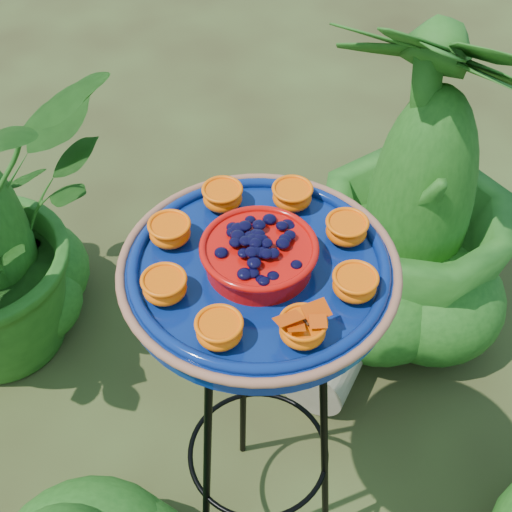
# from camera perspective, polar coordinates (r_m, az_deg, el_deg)

# --- Properties ---
(ground_plane) EXTENTS (20.00, 20.00, 0.00)m
(ground_plane) POSITION_cam_1_polar(r_m,az_deg,el_deg) (1.98, 2.98, -16.22)
(ground_plane) COLOR black
(ground_plane) RESTS_ON ground
(tripod_stand) EXTENTS (0.35, 0.36, 0.87)m
(tripod_stand) POSITION_cam_1_polar(r_m,az_deg,el_deg) (1.46, 0.19, -11.16)
(tripod_stand) COLOR black
(tripod_stand) RESTS_ON ground
(feeder_dish) EXTENTS (0.49, 0.49, 0.10)m
(feeder_dish) POSITION_cam_1_polar(r_m,az_deg,el_deg) (1.15, 0.24, -0.87)
(feeder_dish) COLOR navy
(feeder_dish) RESTS_ON tripod_stand
(driftwood_log) EXTENTS (0.52, 0.51, 0.18)m
(driftwood_log) POSITION_cam_1_polar(r_m,az_deg,el_deg) (2.14, 7.32, -5.39)
(driftwood_log) COLOR gray
(driftwood_log) RESTS_ON ground
(shrub_back_right) EXTENTS (0.81, 0.81, 1.02)m
(shrub_back_right) POSITION_cam_1_polar(r_m,az_deg,el_deg) (1.98, 13.35, 5.91)
(shrub_back_right) COLOR #1A4913
(shrub_back_right) RESTS_ON ground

